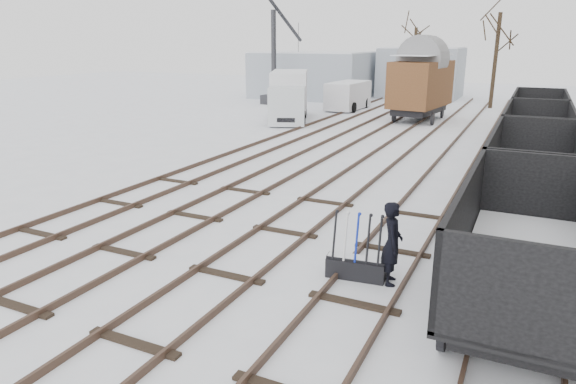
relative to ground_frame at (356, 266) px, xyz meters
name	(u,v)px	position (x,y,z in m)	size (l,w,h in m)	color
ground	(226,276)	(-2.65, -1.17, -0.28)	(120.00, 120.00, 0.00)	white
tracks	(387,155)	(-2.65, 12.50, -0.21)	(13.90, 52.00, 0.16)	black
shed_left	(314,74)	(-15.65, 34.83, 1.76)	(10.00, 8.00, 4.10)	#97A0AA
shed_right	(421,72)	(-6.65, 38.83, 1.96)	(7.00, 6.00, 4.50)	#97A0AA
ground_frame	(356,266)	(0.00, 0.00, 0.00)	(1.34, 0.55, 1.49)	black
worker	(392,243)	(0.75, 0.10, 0.64)	(0.67, 0.44, 1.84)	black
freight_wagon_a	(525,265)	(3.35, 0.01, 0.69)	(2.49, 6.23, 2.55)	black
freight_wagon_b	(532,184)	(3.35, 6.41, 0.69)	(2.49, 6.23, 2.55)	black
freight_wagon_c	(535,146)	(3.35, 12.81, 0.69)	(2.49, 6.23, 2.55)	black
freight_wagon_d	(537,123)	(3.35, 19.21, 0.69)	(2.49, 6.23, 2.55)	black
box_van_wagon	(421,82)	(-3.70, 24.28, 2.17)	(3.60, 5.84, 4.21)	black
lorry	(288,95)	(-11.50, 20.61, 1.33)	(3.93, 7.23, 3.14)	black
panel_van	(348,95)	(-9.74, 27.46, 0.80)	(2.23, 4.80, 2.08)	silver
crane	(275,77)	(-16.46, 28.44, 1.92)	(1.91, 4.97, 8.38)	#292A2E
tree_far_left	(414,63)	(-7.43, 39.08, 2.82)	(0.30, 0.30, 6.21)	black
tree_far_right	(495,61)	(0.01, 33.13, 3.27)	(0.30, 0.30, 7.10)	black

